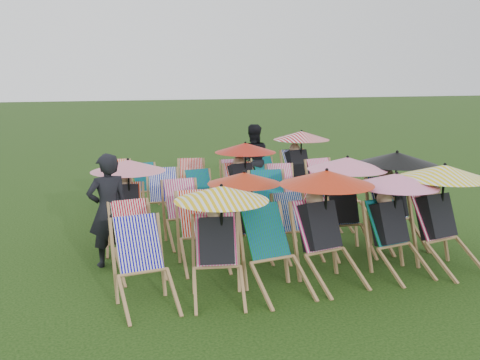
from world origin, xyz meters
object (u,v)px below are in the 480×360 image
object	(u,v)px
deckchair_29	(302,163)
deckchair_5	(445,215)
person_left	(108,210)
person_rear	(253,160)
deckchair_0	(145,266)

from	to	relation	value
deckchair_29	deckchair_5	bearing A→B (deg)	-98.95
deckchair_5	deckchair_29	xyz separation A→B (m)	(-0.04, 4.56, 0.01)
deckchair_5	person_left	distance (m)	4.60
deckchair_29	person_left	size ratio (longest dim) A/B	0.91
deckchair_29	person_left	xyz separation A→B (m)	(-4.30, -3.05, 0.03)
deckchair_29	person_left	distance (m)	5.27
deckchair_5	person_left	world-z (taller)	person_left
deckchair_29	person_rear	size ratio (longest dim) A/B	0.91
deckchair_5	deckchair_29	world-z (taller)	deckchair_29
deckchair_5	person_left	size ratio (longest dim) A/B	0.90
deckchair_0	person_rear	size ratio (longest dim) A/B	0.62
deckchair_29	person_rear	bearing A→B (deg)	143.56
deckchair_0	deckchair_29	size ratio (longest dim) A/B	0.68
deckchair_5	person_left	xyz separation A→B (m)	(-4.34, 1.52, 0.04)
deckchair_29	person_left	world-z (taller)	person_left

